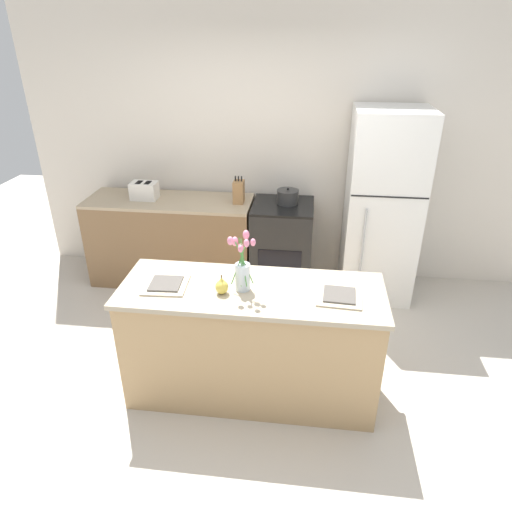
# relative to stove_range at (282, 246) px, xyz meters

# --- Properties ---
(ground_plane) EXTENTS (10.00, 10.00, 0.00)m
(ground_plane) POSITION_rel_stove_range_xyz_m (-0.10, -1.60, -0.45)
(ground_plane) COLOR beige
(back_wall) EXTENTS (5.20, 0.08, 2.70)m
(back_wall) POSITION_rel_stove_range_xyz_m (-0.10, 0.40, 0.90)
(back_wall) COLOR silver
(back_wall) RESTS_ON ground_plane
(kitchen_island) EXTENTS (1.80, 0.66, 0.90)m
(kitchen_island) POSITION_rel_stove_range_xyz_m (-0.10, -1.60, -0.00)
(kitchen_island) COLOR tan
(kitchen_island) RESTS_ON ground_plane
(back_counter) EXTENTS (1.68, 0.60, 0.91)m
(back_counter) POSITION_rel_stove_range_xyz_m (-1.16, 0.00, 0.00)
(back_counter) COLOR brown
(back_counter) RESTS_ON ground_plane
(stove_range) EXTENTS (0.60, 0.61, 0.91)m
(stove_range) POSITION_rel_stove_range_xyz_m (0.00, 0.00, 0.00)
(stove_range) COLOR black
(stove_range) RESTS_ON ground_plane
(refrigerator) EXTENTS (0.68, 0.67, 1.84)m
(refrigerator) POSITION_rel_stove_range_xyz_m (0.95, 0.00, 0.47)
(refrigerator) COLOR white
(refrigerator) RESTS_ON ground_plane
(flower_vase) EXTENTS (0.18, 0.15, 0.43)m
(flower_vase) POSITION_rel_stove_range_xyz_m (-0.16, -1.61, 0.60)
(flower_vase) COLOR silver
(flower_vase) RESTS_ON kitchen_island
(pear_figurine) EXTENTS (0.09, 0.09, 0.14)m
(pear_figurine) POSITION_rel_stove_range_xyz_m (-0.29, -1.69, 0.50)
(pear_figurine) COLOR #E5CC4C
(pear_figurine) RESTS_ON kitchen_island
(plate_setting_left) EXTENTS (0.30, 0.30, 0.02)m
(plate_setting_left) POSITION_rel_stove_range_xyz_m (-0.68, -1.63, 0.45)
(plate_setting_left) COLOR beige
(plate_setting_left) RESTS_ON kitchen_island
(plate_setting_right) EXTENTS (0.30, 0.30, 0.02)m
(plate_setting_right) POSITION_rel_stove_range_xyz_m (0.48, -1.63, 0.45)
(plate_setting_right) COLOR beige
(plate_setting_right) RESTS_ON kitchen_island
(toaster) EXTENTS (0.28, 0.18, 0.17)m
(toaster) POSITION_rel_stove_range_xyz_m (-1.40, -0.00, 0.54)
(toaster) COLOR silver
(toaster) RESTS_ON back_counter
(cooking_pot) EXTENTS (0.22, 0.22, 0.16)m
(cooking_pot) POSITION_rel_stove_range_xyz_m (0.04, 0.04, 0.52)
(cooking_pot) COLOR #2D2D2D
(cooking_pot) RESTS_ON stove_range
(knife_block) EXTENTS (0.10, 0.14, 0.27)m
(knife_block) POSITION_rel_stove_range_xyz_m (-0.44, 0.01, 0.57)
(knife_block) COLOR #A37547
(knife_block) RESTS_ON back_counter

